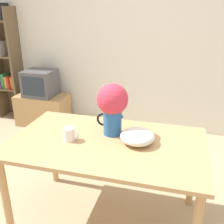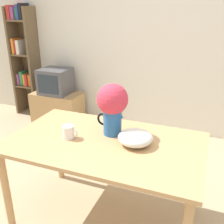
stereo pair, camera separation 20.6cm
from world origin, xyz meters
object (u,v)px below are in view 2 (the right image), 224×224
object	(u,v)px
white_bowl	(135,138)
tv_set	(55,81)
coffee_mug	(69,132)
flower_vase	(112,105)

from	to	relation	value
white_bowl	tv_set	xyz separation A→B (m)	(-1.76, 1.64, -0.15)
coffee_mug	tv_set	world-z (taller)	coffee_mug
flower_vase	white_bowl	world-z (taller)	flower_vase
flower_vase	coffee_mug	xyz separation A→B (m)	(-0.29, -0.20, -0.20)
white_bowl	tv_set	world-z (taller)	white_bowl
white_bowl	flower_vase	bearing A→B (deg)	155.78
coffee_mug	white_bowl	xyz separation A→B (m)	(0.51, 0.10, 0.00)
coffee_mug	white_bowl	size ratio (longest dim) A/B	0.48
flower_vase	white_bowl	xyz separation A→B (m)	(0.22, -0.10, -0.20)
flower_vase	coffee_mug	distance (m)	0.40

